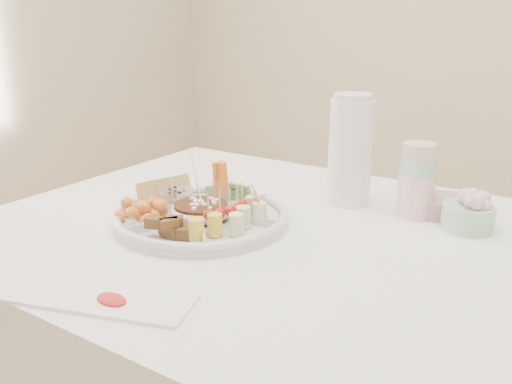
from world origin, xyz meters
The scene contains 13 objects.
party_tray centered at (-0.27, -0.06, 0.78)m, with size 0.38×0.38×0.04m, color white.
bean_dip centered at (-0.27, -0.06, 0.79)m, with size 0.12×0.12×0.04m, color #432710.
tortillas centered at (-0.18, 0.02, 0.80)m, with size 0.09×0.09×0.06m, color #B0764D, non-canonical shape.
carrot_cucumber centered at (-0.30, 0.07, 0.82)m, with size 0.10×0.10×0.09m, color orange, non-canonical shape.
pita_raisins centered at (-0.40, -0.02, 0.80)m, with size 0.12×0.12×0.07m, color tan, non-canonical shape.
cherries centered at (-0.37, -0.15, 0.79)m, with size 0.12×0.12×0.05m, color orange, non-canonical shape.
granola_chunks centered at (-0.25, -0.19, 0.79)m, with size 0.10×0.10×0.04m, color brown, non-canonical shape.
banana_tomato centered at (-0.15, -0.10, 0.82)m, with size 0.10×0.10×0.08m, color #E1C468, non-canonical shape.
cup_stack centered at (0.11, 0.25, 0.87)m, with size 0.08×0.08×0.23m, color silver.
thermos centered at (-0.06, 0.25, 0.89)m, with size 0.11×0.11×0.27m, color white.
flower_bowl centered at (0.23, 0.23, 0.80)m, with size 0.11×0.11×0.08m, color #A8CFB3.
napkin_stack centered at (0.16, 0.29, 0.78)m, with size 0.13×0.11×0.04m, color #B1888C.
placemat centered at (-0.20, -0.42, 0.76)m, with size 0.32×0.11×0.01m, color white.
Camera 1 is at (0.45, -0.94, 1.20)m, focal length 38.00 mm.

